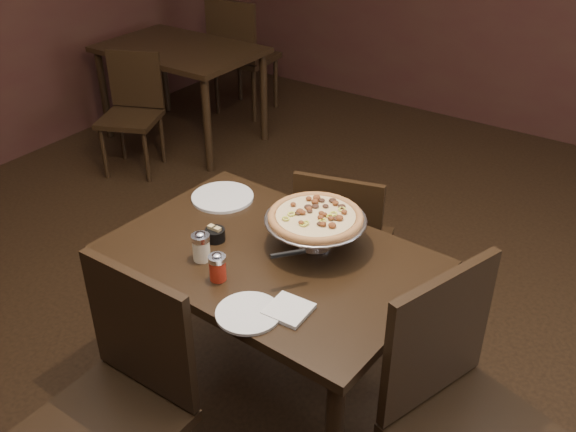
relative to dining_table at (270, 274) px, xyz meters
The scene contains 16 objects.
room 0.76m from the dining_table, 20.01° to the right, with size 6.04×7.04×2.84m.
dining_table is the anchor object (origin of this frame).
background_table 2.81m from the dining_table, 139.75° to the left, with size 1.17×0.78×0.73m.
pizza_stand 0.29m from the dining_table, 50.33° to the left, with size 0.39×0.39×0.16m.
parmesan_shaker 0.30m from the dining_table, 136.92° to the right, with size 0.07×0.07×0.12m.
pepper_flake_shaker 0.28m from the dining_table, 103.62° to the right, with size 0.06×0.06×0.11m.
packet_caddy 0.27m from the dining_table, 168.93° to the right, with size 0.08×0.08×0.06m.
napkin_stack 0.36m from the dining_table, 43.56° to the right, with size 0.14×0.14×0.01m, color white.
plate_left 0.48m from the dining_table, 151.66° to the left, with size 0.27×0.27×0.01m, color white.
plate_near 0.37m from the dining_table, 65.33° to the right, with size 0.22×0.22×0.01m, color white.
serving_spatula 0.30m from the dining_table, 35.57° to the right, with size 0.16×0.16×0.02m.
chair_far 0.62m from the dining_table, 91.68° to the left, with size 0.49×0.49×0.86m.
chair_near 0.72m from the dining_table, 98.49° to the right, with size 0.45×0.45×0.96m.
chair_side 0.86m from the dining_table, ahead, with size 0.59×0.59×1.00m.
bg_chair_far 3.25m from the dining_table, 130.26° to the left, with size 0.50×0.50×0.97m.
bg_chair_near 2.45m from the dining_table, 149.19° to the left, with size 0.51×0.51×0.82m.
Camera 1 is at (1.14, -1.54, 2.13)m, focal length 40.00 mm.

